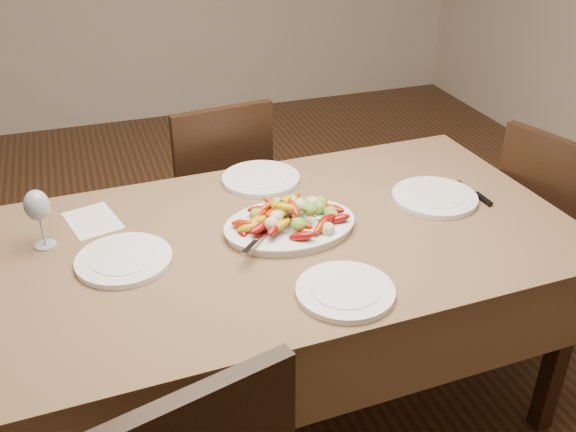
% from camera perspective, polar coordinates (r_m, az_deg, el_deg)
% --- Properties ---
extents(floor, '(6.00, 6.00, 0.00)m').
position_cam_1_polar(floor, '(2.64, -1.97, -14.00)').
color(floor, '#3D2412').
rests_on(floor, ground).
extents(dining_table, '(1.87, 1.10, 0.76)m').
position_cam_1_polar(dining_table, '(2.27, -0.00, -9.68)').
color(dining_table, brown).
rests_on(dining_table, ground).
extents(chair_far, '(0.47, 0.47, 0.95)m').
position_cam_1_polar(chair_far, '(2.90, -6.80, 1.86)').
color(chair_far, black).
rests_on(chair_far, ground).
extents(chair_right, '(0.52, 0.52, 0.95)m').
position_cam_1_polar(chair_right, '(2.79, 23.31, -1.83)').
color(chair_right, black).
rests_on(chair_right, ground).
extents(serving_platter, '(0.43, 0.32, 0.02)m').
position_cam_1_polar(serving_platter, '(2.06, 0.17, -1.00)').
color(serving_platter, white).
rests_on(serving_platter, dining_table).
extents(roasted_vegetables, '(0.35, 0.24, 0.09)m').
position_cam_1_polar(roasted_vegetables, '(2.03, 0.17, 0.38)').
color(roasted_vegetables, maroon).
rests_on(roasted_vegetables, serving_platter).
extents(serving_spoon, '(0.25, 0.23, 0.03)m').
position_cam_1_polar(serving_spoon, '(1.99, -1.19, -0.94)').
color(serving_spoon, '#9EA0A8').
rests_on(serving_spoon, serving_platter).
extents(plate_left, '(0.29, 0.29, 0.02)m').
position_cam_1_polar(plate_left, '(1.97, -14.37, -3.80)').
color(plate_left, white).
rests_on(plate_left, dining_table).
extents(plate_right, '(0.30, 0.30, 0.02)m').
position_cam_1_polar(plate_right, '(2.30, 12.89, 1.62)').
color(plate_right, white).
rests_on(plate_right, dining_table).
extents(plate_far, '(0.29, 0.29, 0.02)m').
position_cam_1_polar(plate_far, '(2.37, -2.43, 3.32)').
color(plate_far, white).
rests_on(plate_far, dining_table).
extents(plate_near, '(0.28, 0.28, 0.02)m').
position_cam_1_polar(plate_near, '(1.79, 5.11, -6.69)').
color(plate_near, white).
rests_on(plate_near, dining_table).
extents(wine_glass, '(0.08, 0.08, 0.20)m').
position_cam_1_polar(wine_glass, '(2.07, -21.22, -0.12)').
color(wine_glass, '#8C99A5').
rests_on(wine_glass, dining_table).
extents(menu_card, '(0.20, 0.24, 0.00)m').
position_cam_1_polar(menu_card, '(2.21, -16.97, -0.40)').
color(menu_card, silver).
rests_on(menu_card, dining_table).
extents(table_knife, '(0.02, 0.20, 0.01)m').
position_cam_1_polar(table_knife, '(2.37, 16.31, 1.86)').
color(table_knife, '#9EA0A8').
rests_on(table_knife, dining_table).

